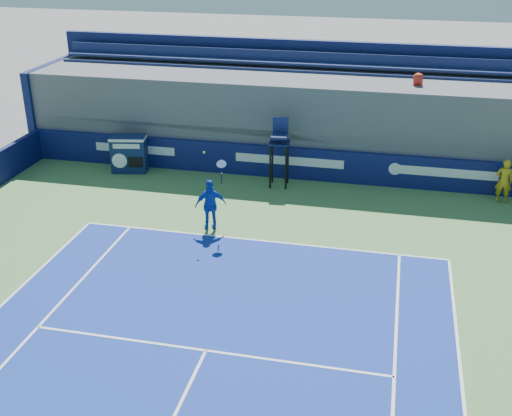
% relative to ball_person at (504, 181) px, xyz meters
% --- Properties ---
extents(ball_person, '(0.58, 0.41, 1.52)m').
position_rel_ball_person_xyz_m(ball_person, '(0.00, 0.00, 0.00)').
color(ball_person, gold).
rests_on(ball_person, apron).
extents(back_hoarding, '(20.40, 0.21, 1.20)m').
position_rel_ball_person_xyz_m(back_hoarding, '(-7.39, 0.60, -0.17)').
color(back_hoarding, '#0D134C').
rests_on(back_hoarding, ground).
extents(match_clock, '(1.43, 0.96, 1.40)m').
position_rel_ball_person_xyz_m(match_clock, '(-13.41, -0.03, -0.03)').
color(match_clock, '#0E1D47').
rests_on(match_clock, ground).
extents(umpire_chair, '(0.74, 0.74, 2.48)m').
position_rel_ball_person_xyz_m(umpire_chair, '(-7.62, -0.18, 0.76)').
color(umpire_chair, black).
rests_on(umpire_chair, ground).
extents(tennis_player, '(1.04, 0.75, 2.57)m').
position_rel_ball_person_xyz_m(tennis_player, '(-9.00, -4.16, 0.06)').
color(tennis_player, '#1541B0').
rests_on(tennis_player, apron).
extents(stadium_seating, '(21.00, 4.05, 4.40)m').
position_rel_ball_person_xyz_m(stadium_seating, '(-7.39, 2.65, 1.06)').
color(stadium_seating, '#545459').
rests_on(stadium_seating, ground).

